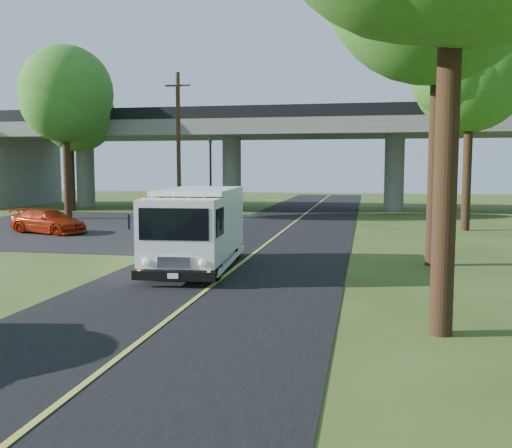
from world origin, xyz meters
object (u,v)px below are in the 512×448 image
(utility_pole, at_px, (179,144))
(red_sedan, at_px, (48,221))
(step_van, at_px, (197,226))
(tree_left_lot, at_px, (66,88))
(tree_left_far, at_px, (71,107))
(pedestrian, at_px, (150,219))
(tree_right_far, at_px, (476,62))
(traffic_signal, at_px, (211,167))

(utility_pole, xyz_separation_m, red_sedan, (-3.54, -9.22, -4.01))
(step_van, xyz_separation_m, red_sedan, (-9.88, 7.92, -0.78))
(tree_left_lot, relative_size, step_van, 1.70)
(tree_left_lot, bearing_deg, tree_left_far, 116.57)
(utility_pole, relative_size, red_sedan, 2.22)
(tree_left_far, xyz_separation_m, step_van, (15.64, -20.97, -6.08))
(utility_pole, xyz_separation_m, tree_left_lot, (-6.29, -2.16, 3.31))
(step_van, bearing_deg, red_sedan, 136.80)
(utility_pole, height_order, step_van, utility_pole)
(pedestrian, bearing_deg, step_van, 165.36)
(tree_left_far, distance_m, pedestrian, 18.92)
(tree_left_far, height_order, pedestrian, tree_left_far)
(utility_pole, relative_size, tree_left_far, 0.91)
(tree_right_far, distance_m, tree_left_far, 27.22)
(tree_left_lot, bearing_deg, red_sedan, -68.63)
(tree_right_far, relative_size, tree_left_lot, 1.05)
(tree_right_far, xyz_separation_m, tree_left_lot, (-23.00, 2.00, -0.40))
(traffic_signal, relative_size, step_van, 0.84)
(tree_left_lot, xyz_separation_m, red_sedan, (2.76, -7.05, -7.31))
(tree_left_far, bearing_deg, pedestrian, -50.78)
(traffic_signal, relative_size, pedestrian, 3.06)
(traffic_signal, height_order, utility_pole, utility_pole)
(utility_pole, height_order, red_sedan, utility_pole)
(pedestrian, bearing_deg, tree_left_lot, 0.58)
(utility_pole, relative_size, pedestrian, 5.30)
(utility_pole, relative_size, step_van, 1.46)
(traffic_signal, bearing_deg, pedestrian, -87.99)
(tree_left_far, distance_m, step_van, 26.86)
(tree_right_far, distance_m, step_van, 17.99)
(traffic_signal, xyz_separation_m, pedestrian, (0.42, -11.90, -2.35))
(red_sedan, bearing_deg, utility_pole, -4.98)
(traffic_signal, xyz_separation_m, tree_left_far, (-10.79, 1.84, 4.25))
(tree_left_lot, distance_m, red_sedan, 10.53)
(traffic_signal, xyz_separation_m, red_sedan, (-5.04, -11.22, -2.61))
(utility_pole, bearing_deg, step_van, -69.68)
(traffic_signal, bearing_deg, utility_pole, -126.87)
(traffic_signal, distance_m, pedestrian, 12.14)
(tree_left_lot, relative_size, tree_left_far, 1.06)
(traffic_signal, bearing_deg, step_van, -75.79)
(utility_pole, relative_size, tree_right_far, 0.82)
(tree_left_lot, xyz_separation_m, step_van, (12.64, -14.97, -6.53))
(traffic_signal, height_order, step_van, traffic_signal)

